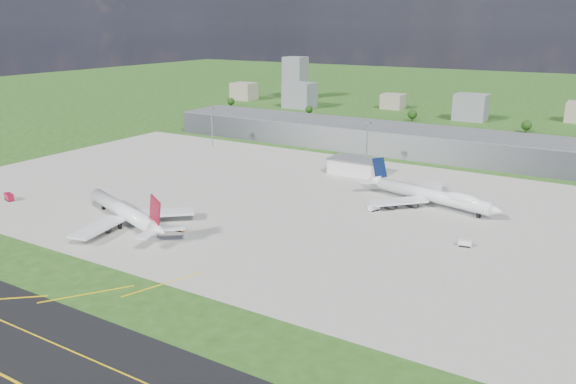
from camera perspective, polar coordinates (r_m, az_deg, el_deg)
The scene contains 21 objects.
ground at distance 356.72m, azimuth 8.68°, elevation 3.86°, with size 1400.00×1400.00×0.00m, color #254A17.
apron at distance 256.79m, azimuth 1.23°, elevation -1.05°, with size 360.00×190.00×0.08m, color #9A998C.
terminal at distance 368.81m, azimuth 9.63°, elevation 5.43°, with size 300.00×42.00×15.00m, color slate.
ops_building at distance 307.24m, azimuth 6.83°, elevation 2.60°, with size 26.00×16.00×8.00m, color silver.
mast_west at distance 373.79m, azimuth -7.75°, elevation 7.25°, with size 3.50×2.00×25.90m.
mast_center at distance 317.68m, azimuth 8.04°, elevation 5.56°, with size 3.50×2.00×25.90m.
airliner_red_twin at distance 236.58m, azimuth -16.12°, elevation -2.04°, with size 66.48×50.47×18.86m.
airliner_blue_quad at distance 258.45m, azimuth 14.43°, elevation -0.33°, with size 67.24×51.79×17.83m.
crash_tender at distance 289.18m, azimuth -26.48°, elevation -0.48°, with size 6.66×4.30×3.22m.
tug_yellow at distance 225.36m, azimuth -10.94°, elevation -3.71°, with size 3.93×2.53×1.85m.
van_white_near at distance 247.38m, azimuth 8.71°, elevation -1.63°, with size 4.26×5.76×2.67m.
van_white_far at distance 216.27m, azimuth 17.53°, elevation -5.02°, with size 5.05×2.98×2.46m.
bldg_far_w at distance 608.73m, azimuth -4.50°, elevation 10.17°, with size 24.00×20.00×18.00m, color gray.
bldg_w at distance 548.67m, azimuth 1.18°, elevation 9.81°, with size 28.00×22.00×24.00m, color slate.
bldg_cw at distance 551.44m, azimuth 10.62°, elevation 9.04°, with size 20.00×18.00×14.00m, color gray.
bldg_c at distance 499.48m, azimuth 18.08°, elevation 8.19°, with size 26.00×20.00×22.00m, color slate.
bldg_tall_w at distance 619.17m, azimuth 0.74°, elevation 11.54°, with size 22.00×20.00×44.00m, color slate.
tree_far_w at distance 557.43m, azimuth -5.81°, elevation 9.13°, with size 7.20×7.20×8.80m.
tree_w at distance 504.81m, azimuth 2.16°, elevation 8.37°, with size 6.75×6.75×8.25m.
tree_c at distance 482.38m, azimuth 12.52°, elevation 7.71°, with size 8.10×8.10×9.90m.
tree_e at distance 457.27m, azimuth 23.08°, elevation 6.25°, with size 7.65×7.65×9.35m.
Camera 1 is at (131.36, -172.18, 78.73)m, focal length 35.00 mm.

